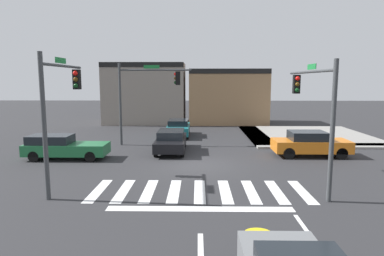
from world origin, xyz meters
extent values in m
plane|color=#2B2B2D|center=(0.00, 0.00, 0.00)|extent=(120.00, 120.00, 0.00)
cube|color=silver|center=(-4.29, -4.50, 0.00)|extent=(0.46, 3.06, 0.01)
cube|color=silver|center=(-3.22, -4.50, 0.00)|extent=(0.46, 3.06, 0.01)
cube|color=silver|center=(-2.15, -4.50, 0.00)|extent=(0.46, 3.06, 0.01)
cube|color=silver|center=(-1.07, -4.50, 0.00)|extent=(0.46, 3.06, 0.01)
cube|color=silver|center=(0.00, -4.50, 0.00)|extent=(0.46, 3.06, 0.01)
cube|color=silver|center=(1.07, -4.50, 0.00)|extent=(0.46, 3.06, 0.01)
cube|color=silver|center=(2.15, -4.50, 0.00)|extent=(0.46, 3.06, 0.01)
cube|color=silver|center=(3.22, -4.50, 0.00)|extent=(0.46, 3.06, 0.01)
cube|color=silver|center=(4.29, -4.50, 0.00)|extent=(0.46, 3.06, 0.01)
cube|color=white|center=(0.00, -6.50, 0.00)|extent=(6.80, 0.50, 0.01)
cube|color=white|center=(0.00, -9.50, 0.00)|extent=(0.16, 2.00, 0.01)
cylinder|color=yellow|center=(1.77, -8.51, 0.00)|extent=(0.93, 0.93, 0.01)
cylinder|color=white|center=(1.56, -8.51, 0.01)|extent=(0.15, 0.15, 0.00)
cylinder|color=white|center=(1.98, -8.51, 0.01)|extent=(0.15, 0.15, 0.00)
cube|color=white|center=(1.77, -8.51, 0.01)|extent=(0.42, 0.04, 0.00)
cube|color=gray|center=(9.00, 5.20, 0.07)|extent=(10.00, 1.60, 0.15)
cube|color=gray|center=(4.80, 10.00, 0.07)|extent=(1.60, 10.00, 0.15)
cube|color=gray|center=(9.00, 10.00, 0.07)|extent=(10.00, 10.00, 0.15)
cube|color=gray|center=(-5.77, 18.78, 3.22)|extent=(8.47, 5.57, 6.44)
cube|color=black|center=(-5.77, 16.20, 6.19)|extent=(8.47, 0.50, 0.50)
cube|color=#93704C|center=(3.12, 18.65, 2.89)|extent=(8.23, 5.29, 5.79)
cube|color=black|center=(3.12, 16.20, 5.54)|extent=(8.23, 0.50, 0.50)
cylinder|color=#383A3D|center=(-5.93, -5.60, 2.85)|extent=(0.18, 0.18, 5.69)
cylinder|color=#383A3D|center=(-5.93, -3.48, 5.24)|extent=(0.12, 4.24, 0.12)
cube|color=black|center=(-5.93, -1.85, 4.67)|extent=(0.32, 0.32, 0.95)
sphere|color=red|center=(-5.93, -2.02, 4.96)|extent=(0.22, 0.22, 0.22)
sphere|color=#4C330C|center=(-5.93, -2.02, 4.67)|extent=(0.22, 0.22, 0.22)
sphere|color=#0C3814|center=(-5.93, -2.02, 4.37)|extent=(0.22, 0.22, 0.22)
cube|color=#197233|center=(-5.93, -3.69, 5.46)|extent=(0.03, 1.10, 0.24)
cylinder|color=#383A3D|center=(-5.61, 5.75, 2.91)|extent=(0.18, 0.18, 5.83)
cylinder|color=#383A3D|center=(-3.08, 5.75, 5.34)|extent=(5.06, 0.12, 0.12)
cube|color=black|center=(-1.49, 5.75, 4.77)|extent=(0.32, 0.32, 0.95)
sphere|color=red|center=(-1.66, 5.75, 5.06)|extent=(0.22, 0.22, 0.22)
sphere|color=#4C330C|center=(-1.66, 5.75, 4.77)|extent=(0.22, 0.22, 0.22)
sphere|color=#0C3814|center=(-1.66, 5.75, 4.47)|extent=(0.22, 0.22, 0.22)
cube|color=#197233|center=(-3.33, 5.75, 5.56)|extent=(1.10, 0.03, 0.24)
cylinder|color=#383A3D|center=(4.95, -5.65, 2.71)|extent=(0.18, 0.18, 5.41)
cylinder|color=#383A3D|center=(4.95, -2.65, 5.00)|extent=(0.12, 5.98, 0.12)
cube|color=black|center=(4.95, -0.73, 4.43)|extent=(0.32, 0.32, 0.95)
sphere|color=red|center=(4.95, -0.90, 4.72)|extent=(0.22, 0.22, 0.22)
sphere|color=#4C330C|center=(4.95, -0.90, 4.43)|extent=(0.22, 0.22, 0.22)
sphere|color=#0C3814|center=(4.95, -0.90, 4.13)|extent=(0.22, 0.22, 0.22)
cube|color=#197233|center=(4.95, -2.95, 5.22)|extent=(0.03, 1.10, 0.24)
cube|color=#1E6638|center=(-7.83, 1.29, 0.61)|extent=(4.78, 1.75, 0.65)
cube|color=black|center=(-8.78, 1.29, 1.18)|extent=(2.44, 1.54, 0.50)
cylinder|color=black|center=(-6.21, 2.06, 0.31)|extent=(0.63, 0.22, 0.63)
cylinder|color=black|center=(-6.21, 0.53, 0.31)|extent=(0.63, 0.22, 0.63)
cylinder|color=black|center=(-9.45, 2.06, 0.31)|extent=(0.63, 0.22, 0.63)
cylinder|color=black|center=(-9.45, 0.53, 0.31)|extent=(0.63, 0.22, 0.63)
cube|color=black|center=(-1.83, 3.52, 0.60)|extent=(1.85, 4.71, 0.60)
cube|color=black|center=(-1.83, 3.54, 1.16)|extent=(1.63, 2.45, 0.50)
cylinder|color=black|center=(-1.02, 1.92, 0.34)|extent=(0.22, 0.68, 0.68)
cylinder|color=black|center=(-2.65, 1.92, 0.34)|extent=(0.22, 0.68, 0.68)
cylinder|color=black|center=(-1.02, 5.12, 0.34)|extent=(0.22, 0.68, 0.68)
cylinder|color=black|center=(-2.65, 5.12, 0.34)|extent=(0.22, 0.68, 0.68)
cube|color=#196B70|center=(-1.71, 9.69, 0.60)|extent=(1.80, 4.37, 0.65)
cube|color=black|center=(-1.71, 9.73, 1.15)|extent=(1.58, 2.27, 0.45)
cylinder|color=black|center=(-0.92, 8.20, 0.31)|extent=(0.22, 0.61, 0.61)
cylinder|color=black|center=(-2.50, 8.20, 0.31)|extent=(0.22, 0.61, 0.61)
cylinder|color=black|center=(-0.92, 11.17, 0.31)|extent=(0.22, 0.61, 0.61)
cylinder|color=black|center=(-2.50, 11.17, 0.31)|extent=(0.22, 0.61, 0.61)
cube|color=orange|center=(6.85, 2.29, 0.66)|extent=(4.55, 1.90, 0.70)
cube|color=black|center=(6.62, 2.29, 1.27)|extent=(2.13, 1.67, 0.53)
cylinder|color=black|center=(8.39, 3.13, 0.35)|extent=(0.70, 0.22, 0.70)
cylinder|color=black|center=(8.39, 1.45, 0.35)|extent=(0.70, 0.22, 0.70)
cylinder|color=black|center=(5.30, 3.13, 0.35)|extent=(0.70, 0.22, 0.70)
cylinder|color=black|center=(5.30, 1.45, 0.35)|extent=(0.70, 0.22, 0.70)
camera|label=1|loc=(-0.09, -18.27, 4.63)|focal=31.75mm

